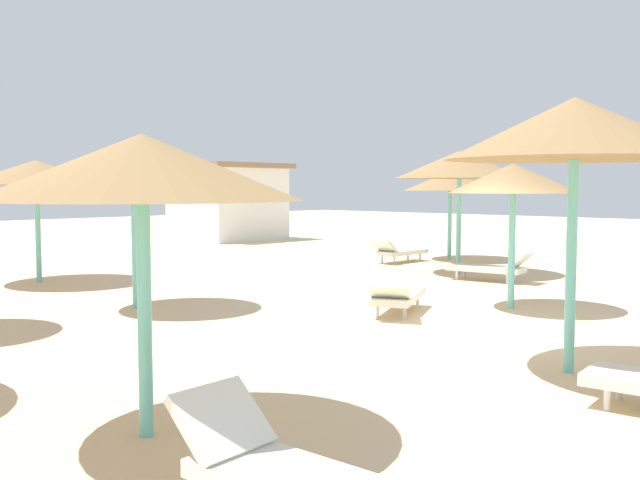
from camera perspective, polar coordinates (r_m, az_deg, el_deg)
The scene contains 13 objects.
ground_plane at distance 10.84m, azimuth 11.74°, elevation -7.14°, with size 80.00×80.00×0.00m, color beige.
parasol_0 at distance 17.89m, azimuth 11.01°, elevation 5.87°, with size 3.16×3.16×3.00m.
parasol_1 at distance 21.35m, azimuth 10.29°, elevation 4.62°, with size 2.71×2.71×2.59m.
parasol_2 at distance 12.89m, azimuth 15.07°, elevation 4.69°, with size 2.24×2.24×2.53m.
parasol_4 at distance 6.17m, azimuth -13.94°, elevation 5.54°, with size 2.68×2.68×2.56m.
parasol_6 at distance 8.61m, azimuth 19.54°, elevation 8.29°, with size 2.89×2.89×3.12m.
parasol_7 at distance 12.89m, azimuth -14.58°, elevation 6.35°, with size 2.47×2.47×2.95m.
parasol_8 at distance 17.13m, azimuth -21.58°, elevation 4.99°, with size 3.11×3.11×2.71m.
lounger_0 at distance 16.61m, azimuth 13.44°, elevation -2.12°, with size 0.89×1.95×0.74m.
lounger_1 at distance 20.35m, azimuth 6.24°, elevation -0.89°, with size 1.90×0.66×0.70m.
lounger_2 at distance 12.10m, azimuth 6.11°, elevation -4.40°, with size 2.00×1.40×0.64m.
lounger_4 at distance 4.73m, azimuth -2.10°, elevation -18.14°, with size 0.74×1.91×0.75m.
beach_cabana at distance 29.24m, azimuth -7.33°, elevation 3.08°, with size 4.06×3.76×3.07m.
Camera 1 is at (-9.09, -5.51, 2.12)m, focal length 40.35 mm.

